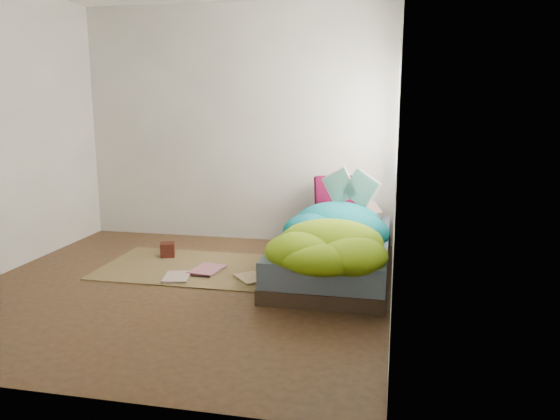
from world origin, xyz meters
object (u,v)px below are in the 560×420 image
(wooden_box, at_px, (168,250))
(bed, at_px, (334,254))
(open_book, at_px, (350,177))
(floor_book_a, at_px, (164,277))
(floor_book_b, at_px, (195,268))
(pillow_magenta, at_px, (336,197))

(wooden_box, bearing_deg, bed, -3.72)
(open_book, height_order, floor_book_a, open_book)
(floor_book_a, relative_size, floor_book_b, 0.90)
(pillow_magenta, distance_m, floor_book_a, 1.99)
(floor_book_a, height_order, floor_book_b, floor_book_b)
(bed, distance_m, pillow_magenta, 0.88)
(open_book, bearing_deg, bed, -82.95)
(pillow_magenta, bearing_deg, bed, -102.11)
(floor_book_a, bearing_deg, pillow_magenta, 32.00)
(pillow_magenta, xyz_separation_m, wooden_box, (-1.63, -0.67, -0.48))
(pillow_magenta, bearing_deg, floor_book_b, -155.95)
(bed, bearing_deg, floor_book_a, -159.23)
(bed, bearing_deg, wooden_box, 176.28)
(pillow_magenta, height_order, wooden_box, pillow_magenta)
(pillow_magenta, relative_size, floor_book_a, 1.46)
(open_book, relative_size, floor_book_a, 1.58)
(open_book, xyz_separation_m, floor_book_b, (-1.36, -0.71, -0.80))
(open_book, xyz_separation_m, floor_book_a, (-1.54, -0.99, -0.80))
(open_book, bearing_deg, floor_book_a, -127.81)
(open_book, distance_m, wooden_box, 1.97)
(bed, relative_size, floor_book_a, 6.59)
(bed, relative_size, open_book, 4.18)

